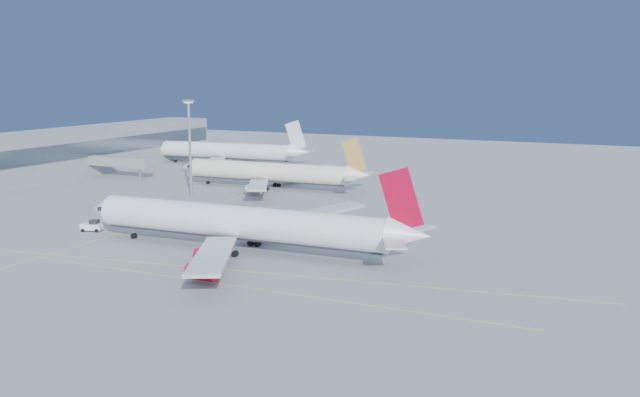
# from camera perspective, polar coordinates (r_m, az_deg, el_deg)

# --- Properties ---
(ground) EXTENTS (500.00, 500.00, 0.00)m
(ground) POSITION_cam_1_polar(r_m,az_deg,el_deg) (128.05, -4.40, -5.19)
(ground) COLOR slate
(ground) RESTS_ON ground
(terminal) EXTENTS (18.40, 110.00, 15.00)m
(terminal) POSITION_cam_1_polar(r_m,az_deg,el_deg) (262.02, -17.39, 3.87)
(terminal) COLOR gray
(terminal) RESTS_ON ground
(jet_bridge) EXTENTS (23.60, 3.60, 6.90)m
(jet_bridge) POSITION_cam_1_polar(r_m,az_deg,el_deg) (238.21, -15.56, 2.82)
(jet_bridge) COLOR gray
(jet_bridge) RESTS_ON ground
(taxiway_lines) EXTENTS (118.86, 140.00, 0.02)m
(taxiway_lines) POSITION_cam_1_polar(r_m,az_deg,el_deg) (140.74, -8.37, -3.87)
(taxiway_lines) COLOR #D9C80C
(taxiway_lines) RESTS_ON ground
(airliner_virgin) EXTENTS (72.51, 65.25, 17.91)m
(airliner_virgin) POSITION_cam_1_polar(r_m,az_deg,el_deg) (135.50, -6.01, -2.02)
(airliner_virgin) COLOR white
(airliner_virgin) RESTS_ON ground
(airliner_etihad) EXTENTS (61.06, 56.43, 15.95)m
(airliner_etihad) POSITION_cam_1_polar(r_m,az_deg,el_deg) (208.70, -3.86, 2.11)
(airliner_etihad) COLOR beige
(airliner_etihad) RESTS_ON ground
(airliner_third) EXTENTS (63.83, 58.63, 17.11)m
(airliner_third) POSITION_cam_1_polar(r_m,az_deg,el_deg) (263.95, -7.31, 3.78)
(airliner_third) COLOR white
(airliner_third) RESTS_ON ground
(pushback_tug) EXTENTS (4.84, 3.77, 2.46)m
(pushback_tug) POSITION_cam_1_polar(r_m,az_deg,el_deg) (160.54, -17.76, -2.10)
(pushback_tug) COLOR white
(pushback_tug) RESTS_ON ground
(light_mast) EXTENTS (2.28, 2.28, 26.41)m
(light_mast) POSITION_cam_1_polar(r_m,az_deg,el_deg) (195.31, -10.38, 4.59)
(light_mast) COLOR gray
(light_mast) RESTS_ON ground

